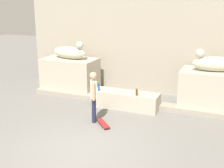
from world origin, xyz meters
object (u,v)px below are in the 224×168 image
(statue_reclining_left, at_px, (70,52))
(statue_reclining_right, at_px, (214,63))
(skater, at_px, (94,95))
(skateboard, at_px, (103,123))
(bottle_brown, at_px, (137,92))
(bottle_blue, at_px, (99,87))

(statue_reclining_left, xyz_separation_m, statue_reclining_right, (5.82, -0.00, 0.00))
(skater, distance_m, skateboard, 0.97)
(skateboard, bearing_deg, bottle_brown, 115.61)
(skater, height_order, bottle_brown, skater)
(statue_reclining_left, xyz_separation_m, skater, (2.39, -2.66, -0.78))
(bottle_blue, xyz_separation_m, bottle_brown, (1.46, 0.02, -0.03))
(statue_reclining_left, relative_size, statue_reclining_right, 0.98)
(bottle_brown, bearing_deg, statue_reclining_left, 159.30)
(statue_reclining_right, distance_m, bottle_blue, 4.20)
(statue_reclining_left, bearing_deg, statue_reclining_right, 6.62)
(statue_reclining_left, xyz_separation_m, skateboard, (2.80, -2.85, -1.64))
(bottle_brown, bearing_deg, statue_reclining_right, 27.91)
(bottle_brown, bearing_deg, bottle_blue, -179.28)
(skater, bearing_deg, statue_reclining_right, 100.89)
(statue_reclining_left, bearing_deg, bottle_blue, -27.25)
(skateboard, xyz_separation_m, bottle_brown, (0.60, 1.57, 0.65))
(bottle_brown, bearing_deg, skateboard, -110.96)
(statue_reclining_left, xyz_separation_m, bottle_blue, (1.94, -1.30, -0.96))
(skateboard, relative_size, bottle_brown, 2.62)
(statue_reclining_right, relative_size, bottle_brown, 6.12)
(skater, relative_size, bottle_brown, 6.08)
(statue_reclining_right, height_order, bottle_brown, statue_reclining_right)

